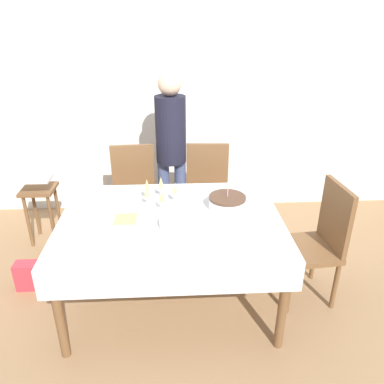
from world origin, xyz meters
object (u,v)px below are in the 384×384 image
Objects in this scene: dining_chair_far_left at (134,192)px; champagne_tray at (158,196)px; dining_chair_far_right at (207,190)px; birthday_cake at (227,202)px; plate_stack_main at (178,222)px; dining_chair_right_end at (318,238)px; person_standing at (171,142)px; high_chair at (39,197)px; gift_bag at (28,275)px.

dining_chair_far_left is 0.80m from champagne_tray.
birthday_cake is (0.07, -0.79, 0.27)m from dining_chair_far_right.
birthday_cake reaches higher than plate_stack_main.
champagne_tray is 1.39× the size of plate_stack_main.
dining_chair_far_right and dining_chair_right_end have the same top height.
high_chair is at bearing -174.99° from person_standing.
dining_chair_far_right is 2.63× the size of champagne_tray.
birthday_cake is 0.17× the size of person_standing.
dining_chair_right_end reaches higher than champagne_tray.
champagne_tray is (-0.51, 0.09, 0.02)m from birthday_cake.
high_chair is (-1.15, 0.71, -0.32)m from champagne_tray.
dining_chair_far_left is 1.00× the size of dining_chair_far_right.
gift_bag is (-1.18, -0.82, -0.84)m from person_standing.
person_standing is (-1.09, 1.01, 0.44)m from dining_chair_right_end.
dining_chair_right_end is at bearing -42.96° from person_standing.
gift_bag is (0.07, -0.71, -0.36)m from high_chair.
champagne_tray is 1.39m from high_chair.
birthday_cake is 0.52m from champagne_tray.
dining_chair_right_end reaches higher than birthday_cake.
birthday_cake is 0.75× the size of champagne_tray.
plate_stack_main is 0.36× the size of high_chair.
dining_chair_far_right is 4.01× the size of gift_bag.
dining_chair_far_right is at bearing 24.81° from gift_bag.
dining_chair_far_right is 0.57m from person_standing.
birthday_cake is 1.01m from person_standing.
dining_chair_right_end is 2.51m from high_chair.
person_standing is 1.34m from high_chair.
plate_stack_main is at bearing -106.14° from dining_chair_far_right.
plate_stack_main is at bearing -66.15° from champagne_tray.
birthday_cake is (0.77, -0.79, 0.27)m from dining_chair_far_left.
birthday_cake is 1.05× the size of plate_stack_main.
dining_chair_far_right reaches higher than champagne_tray.
dining_chair_far_left reaches higher than birthday_cake.
plate_stack_main reaches higher than gift_bag.
person_standing is (-0.04, 1.14, 0.20)m from plate_stack_main.
birthday_cake is (-0.68, 0.10, 0.27)m from dining_chair_right_end.
gift_bag is (-1.52, -0.70, -0.40)m from dining_chair_far_right.
plate_stack_main reaches higher than high_chair.
dining_chair_far_right is 1.72m from gift_bag.
person_standing is (-0.34, 0.12, 0.44)m from dining_chair_far_right.
plate_stack_main is 0.16× the size of person_standing.
dining_chair_far_left is 1.33× the size of high_chair.
dining_chair_right_end is 3.65× the size of plate_stack_main.
dining_chair_far_right is at bearing 73.86° from plate_stack_main.
dining_chair_far_right is at bearing -0.46° from high_chair.
champagne_tray reaches higher than high_chair.
person_standing reaches higher than birthday_cake.
gift_bag is at bearing -179.73° from champagne_tray.
dining_chair_right_end is 4.01× the size of gift_bag.
champagne_tray is 1.28m from gift_bag.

